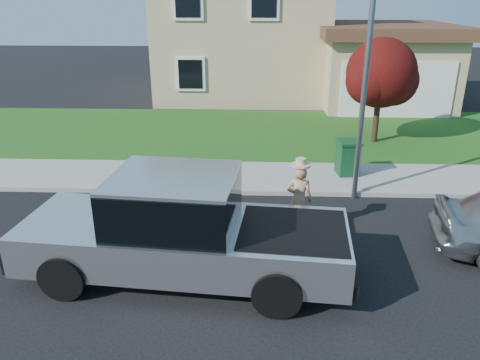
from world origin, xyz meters
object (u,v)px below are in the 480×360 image
woman (299,198)px  street_lamp (366,74)px  ornamental_tree (382,76)px  trash_bin (348,157)px  pickup_truck (183,230)px

woman → street_lamp: size_ratio=0.31×
woman → street_lamp: (1.59, 1.89, 2.36)m
ornamental_tree → street_lamp: (-1.61, -4.78, 0.83)m
trash_bin → ornamental_tree: bearing=58.3°
ornamental_tree → woman: bearing=-115.7°
pickup_truck → street_lamp: (3.83, 3.64, 2.25)m
pickup_truck → trash_bin: bearing=57.8°
ornamental_tree → trash_bin: size_ratio=3.61×
woman → street_lamp: bearing=-120.1°
pickup_truck → street_lamp: street_lamp is taller
pickup_truck → street_lamp: size_ratio=1.11×
woman → trash_bin: 3.69m
ornamental_tree → pickup_truck: bearing=-122.9°
pickup_truck → trash_bin: (3.87, 5.05, -0.28)m
woman → ornamental_tree: 7.56m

